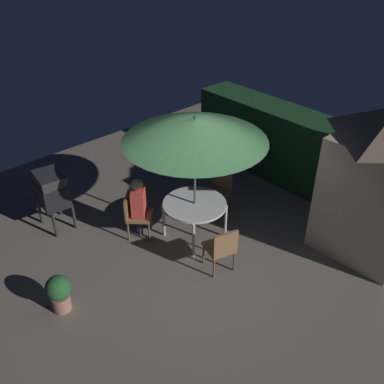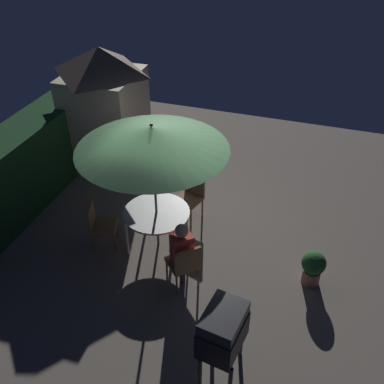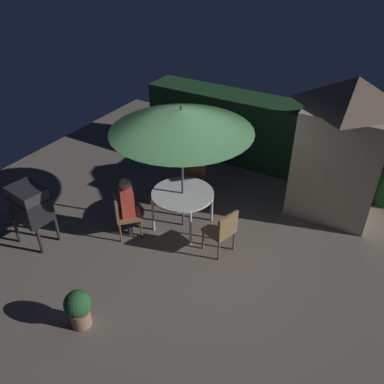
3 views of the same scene
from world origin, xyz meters
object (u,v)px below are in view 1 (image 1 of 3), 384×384
(chair_far_side, at_px, (222,247))
(chair_toward_hedge, at_px, (219,188))
(patio_table, at_px, (195,206))
(potted_plant_by_shed, at_px, (59,292))
(person_in_red, at_px, (138,201))
(chair_near_shed, at_px, (135,213))
(patio_umbrella, at_px, (195,130))
(bbq_grill, at_px, (52,190))
(garden_shed, at_px, (379,181))

(chair_far_side, bearing_deg, chair_toward_hedge, 135.57)
(patio_table, height_order, potted_plant_by_shed, patio_table)
(patio_table, bearing_deg, person_in_red, -135.05)
(chair_near_shed, bearing_deg, chair_far_side, 15.20)
(chair_far_side, bearing_deg, person_in_red, -166.13)
(patio_umbrella, height_order, chair_toward_hedge, patio_umbrella)
(bbq_grill, bearing_deg, patio_umbrella, 40.28)
(chair_far_side, distance_m, chair_toward_hedge, 1.90)
(patio_table, relative_size, chair_toward_hedge, 1.34)
(patio_umbrella, distance_m, potted_plant_by_shed, 3.41)
(patio_umbrella, height_order, potted_plant_by_shed, patio_umbrella)
(bbq_grill, relative_size, potted_plant_by_shed, 1.83)
(chair_far_side, height_order, potted_plant_by_shed, chair_far_side)
(patio_table, relative_size, chair_near_shed, 1.34)
(garden_shed, height_order, patio_umbrella, garden_shed)
(bbq_grill, distance_m, chair_near_shed, 1.67)
(patio_table, xyz_separation_m, bbq_grill, (-2.12, -1.80, 0.14))
(potted_plant_by_shed, bearing_deg, garden_shed, 63.97)
(chair_far_side, distance_m, potted_plant_by_shed, 2.75)
(potted_plant_by_shed, relative_size, person_in_red, 0.52)
(patio_umbrella, relative_size, chair_near_shed, 2.81)
(patio_table, relative_size, chair_far_side, 1.34)
(patio_umbrella, distance_m, chair_far_side, 2.05)
(bbq_grill, bearing_deg, garden_shed, 41.49)
(patio_table, relative_size, potted_plant_by_shed, 1.84)
(chair_near_shed, xyz_separation_m, person_in_red, (0.06, 0.06, 0.26))
(garden_shed, relative_size, patio_umbrella, 1.11)
(garden_shed, height_order, chair_far_side, garden_shed)
(garden_shed, xyz_separation_m, potted_plant_by_shed, (-2.44, -5.00, -1.06))
(bbq_grill, xyz_separation_m, potted_plant_by_shed, (2.05, -1.03, -0.48))
(patio_umbrella, distance_m, person_in_red, 1.83)
(chair_near_shed, distance_m, person_in_red, 0.28)
(chair_near_shed, xyz_separation_m, potted_plant_by_shed, (0.74, -2.02, -0.16))
(garden_shed, height_order, potted_plant_by_shed, garden_shed)
(chair_near_shed, xyz_separation_m, chair_toward_hedge, (0.48, 1.83, 0.00))
(bbq_grill, distance_m, person_in_red, 1.73)
(patio_umbrella, bearing_deg, person_in_red, -135.05)
(patio_table, xyz_separation_m, chair_near_shed, (-0.81, -0.81, -0.19))
(potted_plant_by_shed, bearing_deg, patio_table, 88.53)
(bbq_grill, height_order, person_in_red, person_in_red)
(chair_near_shed, bearing_deg, patio_umbrella, 44.95)
(chair_toward_hedge, relative_size, potted_plant_by_shed, 1.37)
(chair_near_shed, height_order, potted_plant_by_shed, chair_near_shed)
(garden_shed, xyz_separation_m, chair_toward_hedge, (-2.71, -1.16, -0.91))
(bbq_grill, height_order, chair_toward_hedge, bbq_grill)
(garden_shed, bearing_deg, chair_far_side, -118.51)
(chair_near_shed, distance_m, chair_far_side, 1.90)
(chair_near_shed, relative_size, person_in_red, 0.71)
(potted_plant_by_shed, distance_m, person_in_red, 2.23)
(potted_plant_by_shed, bearing_deg, person_in_red, 108.12)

